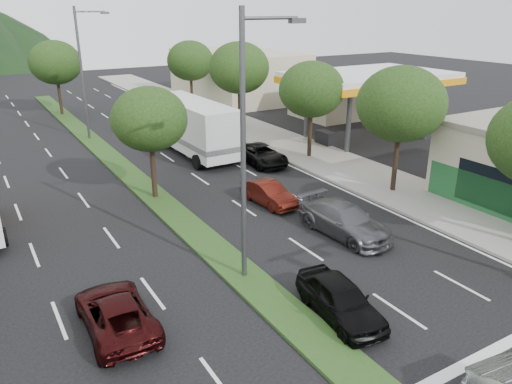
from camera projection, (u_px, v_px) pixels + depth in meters
sidewalk_right at (276, 140)px, 39.20m from camera, size 5.00×90.00×0.15m
median at (107, 154)px, 35.63m from camera, size 1.60×56.00×0.12m
gas_canopy at (369, 80)px, 38.30m from camera, size 12.20×8.20×5.25m
bldg_right_far at (238, 75)px, 56.96m from camera, size 10.00×16.00×5.20m
tree_r_b at (401, 104)px, 26.76m from camera, size 4.80×4.80×6.94m
tree_r_c at (312, 89)px, 33.30m from camera, size 4.40×4.40×6.48m
tree_r_d at (239, 68)px, 41.20m from camera, size 5.00×5.00×7.17m
tree_r_e at (190, 61)px, 49.35m from camera, size 4.60×4.60×6.71m
tree_med_near at (149, 119)px, 26.05m from camera, size 4.00×4.00×6.02m
tree_med_far at (55, 63)px, 46.78m from camera, size 4.80×4.80×6.94m
streetlight_near at (248, 138)px, 17.70m from camera, size 2.60×0.25×10.00m
streetlight_mid at (84, 68)px, 37.82m from camera, size 2.60×0.25×10.00m
suv_maroon at (116, 312)px, 16.24m from camera, size 2.12×4.45×1.23m
car_queue_a at (340, 299)px, 16.85m from camera, size 2.06×4.15×1.36m
car_queue_b at (344, 220)px, 22.97m from camera, size 2.34×5.11×1.45m
car_queue_c at (269, 193)px, 26.56m from camera, size 1.56×3.77×1.21m
car_queue_d at (261, 155)px, 33.38m from camera, size 2.39×4.77×1.30m
car_queue_e at (190, 144)px, 35.96m from camera, size 1.56×3.78×1.28m
motorhome at (192, 126)px, 35.30m from camera, size 3.26×9.87×3.76m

